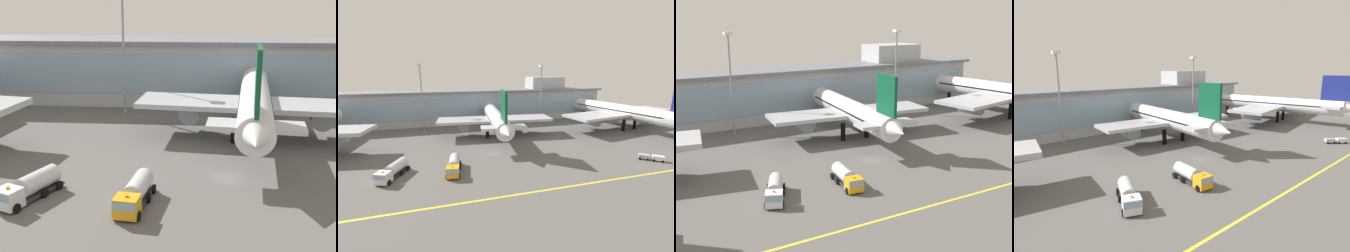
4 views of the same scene
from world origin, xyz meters
TOP-DOWN VIEW (x-y plane):
  - ground_plane at (0.00, 0.00)m, footprint 180.00×180.00m
  - taxiway_centreline_stripe at (0.00, -22.00)m, footprint 144.00×0.50m
  - terminal_building at (1.63, 42.67)m, footprint 123.29×14.00m
  - airliner_near_right at (4.94, 17.18)m, footprint 38.90×48.61m
  - airliner_far_right at (54.84, 14.05)m, footprint 49.98×58.72m
  - fuel_tanker_truck at (-10.89, -8.96)m, footprint 3.93×9.28m
  - baggage_tug_near at (36.83, -15.94)m, footprint 5.19×4.89m
  - service_truck_far at (-23.38, -8.13)m, footprint 5.85×9.27m
  - apron_light_mast_west at (27.80, 30.57)m, footprint 1.80×1.80m
  - apron_light_mast_centre at (-18.83, 31.70)m, footprint 1.80×1.80m

SIDE VIEW (x-z plane):
  - ground_plane at x=0.00m, z-range 0.00..0.00m
  - taxiway_centreline_stripe at x=0.00m, z-range 0.00..0.01m
  - baggage_tug_near at x=36.83m, z-range 0.09..1.49m
  - fuel_tanker_truck at x=-10.89m, z-range 0.06..2.96m
  - service_truck_far at x=-23.38m, z-range 0.06..2.96m
  - airliner_near_right at x=4.94m, z-range -2.28..14.61m
  - airliner_far_right at x=54.84m, z-range -2.40..15.28m
  - terminal_building at x=1.63m, z-range -2.12..16.85m
  - apron_light_mast_west at x=27.80m, z-range 3.67..27.76m
  - apron_light_mast_centre at x=-18.83m, z-range 3.68..27.96m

